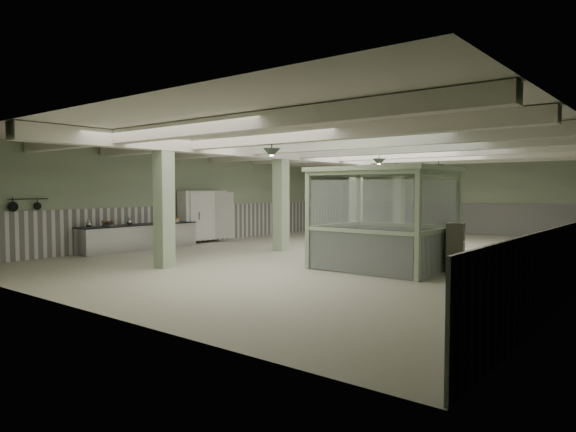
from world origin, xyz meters
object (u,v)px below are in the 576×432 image
Objects in this scene: prep_counter at (140,237)px; filing_cabinet at (455,248)px; walkin_cooler at (203,218)px; guard_booth at (384,201)px.

filing_cabinet is (10.61, 1.95, 0.19)m from prep_counter.
guard_booth reaches higher than walkin_cooler.
guard_booth is 2.22m from filing_cabinet.
prep_counter is at bearing 174.60° from filing_cabinet.
filing_cabinet is (10.69, -1.11, -0.33)m from walkin_cooler.
guard_booth reaches higher than filing_cabinet.
walkin_cooler is 0.63× the size of guard_booth.
filing_cabinet reaches higher than prep_counter.
filing_cabinet is at bearing 11.45° from guard_booth.
prep_counter is 10.79m from filing_cabinet.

